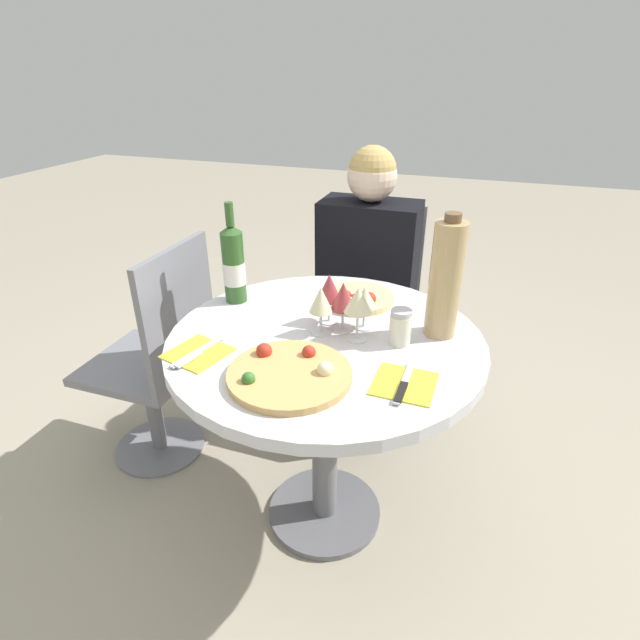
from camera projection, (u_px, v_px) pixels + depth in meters
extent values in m
plane|color=#9E937F|center=(325.00, 513.00, 1.79)|extent=(12.00, 12.00, 0.00)
cylinder|color=slate|center=(325.00, 511.00, 1.78)|extent=(0.39, 0.39, 0.02)
cylinder|color=slate|center=(325.00, 435.00, 1.62)|extent=(0.09, 0.09, 0.67)
cylinder|color=silver|center=(326.00, 342.00, 1.46)|extent=(0.92, 0.92, 0.04)
cylinder|color=slate|center=(362.00, 396.00, 2.40)|extent=(0.36, 0.36, 0.01)
cylinder|color=slate|center=(363.00, 362.00, 2.31)|extent=(0.06, 0.06, 0.40)
cube|color=slate|center=(365.00, 321.00, 2.22)|extent=(0.40, 0.40, 0.03)
cube|color=slate|center=(378.00, 254.00, 2.26)|extent=(0.40, 0.02, 0.47)
cube|color=black|center=(354.00, 378.00, 2.17)|extent=(0.34, 0.33, 0.43)
cube|color=black|center=(368.00, 263.00, 2.09)|extent=(0.40, 0.21, 0.52)
sphere|color=beige|center=(372.00, 176.00, 1.92)|extent=(0.19, 0.19, 0.19)
sphere|color=tan|center=(372.00, 170.00, 1.91)|extent=(0.18, 0.18, 0.18)
cylinder|color=slate|center=(161.00, 446.00, 2.09)|extent=(0.36, 0.36, 0.01)
cylinder|color=slate|center=(154.00, 409.00, 2.00)|extent=(0.06, 0.06, 0.40)
cube|color=slate|center=(145.00, 364.00, 1.90)|extent=(0.40, 0.40, 0.03)
cube|color=slate|center=(179.00, 313.00, 1.73)|extent=(0.02, 0.40, 0.47)
cylinder|color=tan|center=(290.00, 375.00, 1.26)|extent=(0.32, 0.32, 0.02)
sphere|color=#B22D1E|center=(264.00, 351.00, 1.32)|extent=(0.04, 0.04, 0.04)
sphere|color=#B22D1E|center=(310.00, 352.00, 1.32)|extent=(0.04, 0.04, 0.04)
sphere|color=beige|center=(325.00, 369.00, 1.25)|extent=(0.04, 0.04, 0.04)
sphere|color=#336B28|center=(248.00, 379.00, 1.21)|extent=(0.03, 0.03, 0.03)
cylinder|color=#E5C17F|center=(357.00, 298.00, 1.66)|extent=(0.24, 0.24, 0.02)
sphere|color=#B22D1E|center=(355.00, 300.00, 1.61)|extent=(0.04, 0.04, 0.04)
sphere|color=#B22D1E|center=(370.00, 298.00, 1.62)|extent=(0.04, 0.04, 0.04)
sphere|color=beige|center=(352.00, 301.00, 1.60)|extent=(0.03, 0.03, 0.03)
sphere|color=#B22D1E|center=(346.00, 297.00, 1.63)|extent=(0.04, 0.04, 0.04)
sphere|color=beige|center=(358.00, 297.00, 1.63)|extent=(0.03, 0.03, 0.03)
cylinder|color=#2D5623|center=(234.00, 268.00, 1.62)|extent=(0.07, 0.07, 0.23)
cone|color=#2D5623|center=(231.00, 229.00, 1.56)|extent=(0.07, 0.07, 0.02)
cylinder|color=#2D5623|center=(229.00, 214.00, 1.54)|extent=(0.03, 0.03, 0.07)
cylinder|color=silver|center=(234.00, 273.00, 1.63)|extent=(0.07, 0.07, 0.07)
cylinder|color=tan|center=(445.00, 281.00, 1.39)|extent=(0.09, 0.09, 0.34)
cylinder|color=brown|center=(453.00, 217.00, 1.31)|extent=(0.05, 0.05, 0.02)
cylinder|color=silver|center=(400.00, 330.00, 1.40)|extent=(0.06, 0.06, 0.09)
cylinder|color=#B2B2B7|center=(402.00, 313.00, 1.37)|extent=(0.06, 0.06, 0.02)
cylinder|color=silver|center=(321.00, 332.00, 1.47)|extent=(0.06, 0.06, 0.00)
cylinder|color=silver|center=(321.00, 322.00, 1.45)|extent=(0.01, 0.01, 0.07)
cone|color=beige|center=(321.00, 299.00, 1.42)|extent=(0.07, 0.07, 0.08)
cylinder|color=silver|center=(363.00, 326.00, 1.50)|extent=(0.06, 0.06, 0.00)
cylinder|color=silver|center=(364.00, 316.00, 1.49)|extent=(0.01, 0.01, 0.07)
cone|color=beige|center=(365.00, 297.00, 1.46)|extent=(0.07, 0.07, 0.06)
cylinder|color=silver|center=(329.00, 321.00, 1.54)|extent=(0.06, 0.06, 0.00)
cylinder|color=silver|center=(329.00, 310.00, 1.52)|extent=(0.01, 0.01, 0.07)
cone|color=#9E383D|center=(329.00, 287.00, 1.48)|extent=(0.07, 0.07, 0.08)
cylinder|color=silver|center=(342.00, 329.00, 1.49)|extent=(0.06, 0.06, 0.00)
cylinder|color=silver|center=(343.00, 319.00, 1.47)|extent=(0.01, 0.01, 0.07)
cone|color=#9E383D|center=(343.00, 296.00, 1.44)|extent=(0.07, 0.07, 0.08)
cylinder|color=silver|center=(357.00, 338.00, 1.44)|extent=(0.06, 0.06, 0.00)
cylinder|color=silver|center=(357.00, 325.00, 1.42)|extent=(0.01, 0.01, 0.08)
cone|color=beige|center=(358.00, 300.00, 1.38)|extent=(0.08, 0.08, 0.07)
cube|color=yellow|center=(198.00, 353.00, 1.37)|extent=(0.18, 0.18, 0.00)
cube|color=silver|center=(198.00, 352.00, 1.36)|extent=(0.06, 0.19, 0.00)
cube|color=silver|center=(188.00, 359.00, 1.32)|extent=(0.04, 0.09, 0.00)
cube|color=yellow|center=(404.00, 384.00, 1.24)|extent=(0.15, 0.15, 0.00)
cube|color=silver|center=(405.00, 382.00, 1.23)|extent=(0.02, 0.19, 0.00)
cube|color=black|center=(401.00, 392.00, 1.19)|extent=(0.02, 0.09, 0.00)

